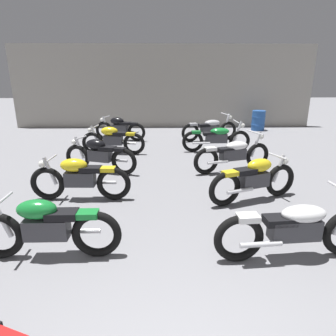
{
  "coord_description": "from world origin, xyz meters",
  "views": [
    {
      "loc": [
        -0.14,
        -0.82,
        2.41
      ],
      "look_at": [
        0.0,
        5.0,
        0.55
      ],
      "focal_mm": 32.01,
      "sensor_mm": 36.0,
      "label": 1
    }
  ],
  "objects_px": {
    "oil_drum": "(258,120)",
    "motorcycle_right_row_4": "(217,138)",
    "motorcycle_left_row_3": "(100,155)",
    "motorcycle_right_row_2": "(255,178)",
    "motorcycle_left_row_1": "(46,227)",
    "motorcycle_left_row_5": "(120,128)",
    "motorcycle_left_row_2": "(80,178)",
    "motorcycle_left_row_4": "(113,139)",
    "motorcycle_right_row_5": "(210,128)",
    "motorcycle_right_row_3": "(233,154)",
    "motorcycle_right_row_1": "(296,228)"
  },
  "relations": [
    {
      "from": "motorcycle_right_row_1",
      "to": "oil_drum",
      "type": "xyz_separation_m",
      "value": [
        2.48,
        9.45,
        -0.03
      ]
    },
    {
      "from": "motorcycle_left_row_1",
      "to": "motorcycle_right_row_5",
      "type": "xyz_separation_m",
      "value": [
        3.35,
        7.31,
        -0.01
      ]
    },
    {
      "from": "motorcycle_left_row_2",
      "to": "motorcycle_left_row_5",
      "type": "bearing_deg",
      "value": 89.29
    },
    {
      "from": "motorcycle_left_row_4",
      "to": "motorcycle_right_row_2",
      "type": "bearing_deg",
      "value": -47.99
    },
    {
      "from": "motorcycle_right_row_2",
      "to": "oil_drum",
      "type": "distance_m",
      "value": 7.92
    },
    {
      "from": "motorcycle_left_row_1",
      "to": "motorcycle_left_row_4",
      "type": "distance_m",
      "value": 5.46
    },
    {
      "from": "motorcycle_right_row_5",
      "to": "oil_drum",
      "type": "xyz_separation_m",
      "value": [
        2.44,
        2.04,
        -0.03
      ]
    },
    {
      "from": "motorcycle_left_row_3",
      "to": "motorcycle_left_row_4",
      "type": "xyz_separation_m",
      "value": [
        0.06,
        1.79,
        0.0
      ]
    },
    {
      "from": "motorcycle_right_row_1",
      "to": "motorcycle_right_row_3",
      "type": "xyz_separation_m",
      "value": [
        0.06,
        3.8,
        0.0
      ]
    },
    {
      "from": "motorcycle_left_row_4",
      "to": "motorcycle_right_row_5",
      "type": "relative_size",
      "value": 0.93
    },
    {
      "from": "motorcycle_right_row_2",
      "to": "motorcycle_right_row_5",
      "type": "height_order",
      "value": "motorcycle_right_row_5"
    },
    {
      "from": "motorcycle_left_row_1",
      "to": "motorcycle_right_row_2",
      "type": "bearing_deg",
      "value": 28.54
    },
    {
      "from": "motorcycle_left_row_3",
      "to": "motorcycle_right_row_2",
      "type": "height_order",
      "value": "same"
    },
    {
      "from": "motorcycle_left_row_5",
      "to": "motorcycle_right_row_5",
      "type": "height_order",
      "value": "motorcycle_right_row_5"
    },
    {
      "from": "motorcycle_left_row_2",
      "to": "motorcycle_right_row_4",
      "type": "distance_m",
      "value": 5.0
    },
    {
      "from": "motorcycle_left_row_2",
      "to": "motorcycle_right_row_4",
      "type": "bearing_deg",
      "value": 47.89
    },
    {
      "from": "motorcycle_right_row_2",
      "to": "motorcycle_right_row_3",
      "type": "distance_m",
      "value": 1.88
    },
    {
      "from": "motorcycle_left_row_3",
      "to": "motorcycle_right_row_2",
      "type": "xyz_separation_m",
      "value": [
        3.33,
        -1.85,
        0.0
      ]
    },
    {
      "from": "motorcycle_left_row_5",
      "to": "motorcycle_right_row_4",
      "type": "distance_m",
      "value": 3.75
    },
    {
      "from": "motorcycle_left_row_1",
      "to": "motorcycle_right_row_4",
      "type": "xyz_separation_m",
      "value": [
        3.3,
        5.66,
        -0.01
      ]
    },
    {
      "from": "motorcycle_left_row_1",
      "to": "motorcycle_left_row_2",
      "type": "distance_m",
      "value": 1.95
    },
    {
      "from": "motorcycle_right_row_1",
      "to": "motorcycle_right_row_3",
      "type": "bearing_deg",
      "value": 89.04
    },
    {
      "from": "motorcycle_left_row_2",
      "to": "motorcycle_left_row_3",
      "type": "bearing_deg",
      "value": 88.06
    },
    {
      "from": "motorcycle_right_row_2",
      "to": "motorcycle_right_row_5",
      "type": "xyz_separation_m",
      "value": [
        0.01,
        5.49,
        -0.01
      ]
    },
    {
      "from": "motorcycle_right_row_1",
      "to": "oil_drum",
      "type": "relative_size",
      "value": 2.56
    },
    {
      "from": "motorcycle_right_row_4",
      "to": "motorcycle_left_row_2",
      "type": "bearing_deg",
      "value": -132.11
    },
    {
      "from": "motorcycle_right_row_4",
      "to": "motorcycle_left_row_5",
      "type": "bearing_deg",
      "value": 151.33
    },
    {
      "from": "motorcycle_left_row_3",
      "to": "oil_drum",
      "type": "xyz_separation_m",
      "value": [
        5.78,
        5.69,
        -0.03
      ]
    },
    {
      "from": "motorcycle_right_row_1",
      "to": "motorcycle_right_row_2",
      "type": "height_order",
      "value": "motorcycle_right_row_1"
    },
    {
      "from": "motorcycle_left_row_2",
      "to": "motorcycle_right_row_1",
      "type": "height_order",
      "value": "motorcycle_right_row_1"
    },
    {
      "from": "motorcycle_left_row_1",
      "to": "motorcycle_right_row_3",
      "type": "distance_m",
      "value": 5.0
    },
    {
      "from": "motorcycle_left_row_4",
      "to": "motorcycle_right_row_3",
      "type": "distance_m",
      "value": 3.75
    },
    {
      "from": "motorcycle_left_row_3",
      "to": "motorcycle_right_row_5",
      "type": "height_order",
      "value": "motorcycle_right_row_5"
    },
    {
      "from": "oil_drum",
      "to": "motorcycle_right_row_1",
      "type": "bearing_deg",
      "value": -104.71
    },
    {
      "from": "motorcycle_right_row_2",
      "to": "oil_drum",
      "type": "xyz_separation_m",
      "value": [
        2.45,
        7.53,
        -0.03
      ]
    },
    {
      "from": "motorcycle_right_row_4",
      "to": "motorcycle_right_row_5",
      "type": "height_order",
      "value": "same"
    },
    {
      "from": "motorcycle_left_row_1",
      "to": "motorcycle_left_row_5",
      "type": "bearing_deg",
      "value": 89.89
    },
    {
      "from": "oil_drum",
      "to": "motorcycle_left_row_2",
      "type": "bearing_deg",
      "value": -128.26
    },
    {
      "from": "motorcycle_right_row_3",
      "to": "motorcycle_left_row_4",
      "type": "bearing_deg",
      "value": 151.96
    },
    {
      "from": "motorcycle_left_row_3",
      "to": "motorcycle_right_row_1",
      "type": "distance_m",
      "value": 5.0
    },
    {
      "from": "motorcycle_left_row_4",
      "to": "motorcycle_left_row_1",
      "type": "bearing_deg",
      "value": -90.62
    },
    {
      "from": "motorcycle_left_row_3",
      "to": "oil_drum",
      "type": "height_order",
      "value": "motorcycle_left_row_3"
    },
    {
      "from": "motorcycle_right_row_4",
      "to": "motorcycle_right_row_5",
      "type": "distance_m",
      "value": 1.65
    },
    {
      "from": "motorcycle_right_row_4",
      "to": "motorcycle_right_row_1",
      "type": "bearing_deg",
      "value": -89.98
    },
    {
      "from": "motorcycle_left_row_1",
      "to": "motorcycle_left_row_2",
      "type": "xyz_separation_m",
      "value": [
        -0.05,
        1.95,
        0.0
      ]
    },
    {
      "from": "oil_drum",
      "to": "motorcycle_right_row_4",
      "type": "bearing_deg",
      "value": -123.94
    },
    {
      "from": "motorcycle_right_row_4",
      "to": "motorcycle_right_row_2",
      "type": "bearing_deg",
      "value": -89.46
    },
    {
      "from": "motorcycle_left_row_2",
      "to": "motorcycle_left_row_4",
      "type": "relative_size",
      "value": 1.0
    },
    {
      "from": "motorcycle_left_row_3",
      "to": "motorcycle_left_row_4",
      "type": "bearing_deg",
      "value": 88.22
    },
    {
      "from": "motorcycle_left_row_4",
      "to": "motorcycle_right_row_5",
      "type": "bearing_deg",
      "value": 29.43
    }
  ]
}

